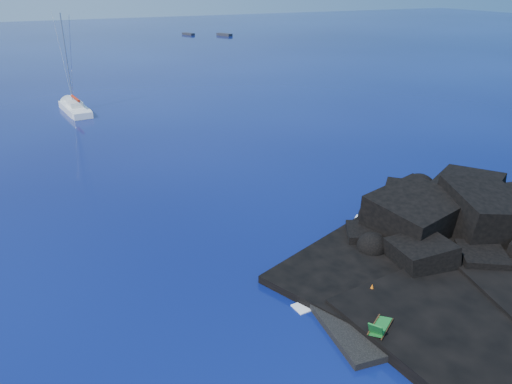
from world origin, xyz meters
The scene contains 11 objects.
ground centered at (0.00, 0.00, 0.00)m, with size 400.00×400.00×0.00m, color #030635.
headland centered at (13.00, 3.00, 0.00)m, with size 24.00×24.00×3.60m, color black, non-canonical shape.
beach centered at (4.50, 0.50, 0.00)m, with size 8.50×6.00×0.70m, color black.
surf_foam centered at (5.00, 5.00, 0.00)m, with size 10.00×8.00×0.06m, color white, non-canonical shape.
sailboat centered at (-5.28, 49.05, 0.00)m, with size 2.32×11.08×11.62m, color white, non-canonical shape.
deck_chair centered at (2.17, -0.82, 0.95)m, with size 1.74×0.76×1.20m, color #166423, non-canonical shape.
towel centered at (2.82, 1.52, 0.38)m, with size 2.07×0.98×0.05m, color silver.
sunbather centered at (2.82, 1.52, 0.51)m, with size 1.61×0.39×0.21m, color tan, non-canonical shape.
marker_cone centered at (3.78, 1.92, 0.61)m, with size 0.34×0.34×0.52m, color orange.
distant_boat_a centered at (35.04, 127.91, 0.00)m, with size 1.33×4.29×0.57m, color #27272C.
distant_boat_b centered at (43.58, 121.49, 0.00)m, with size 1.55×4.99×0.67m, color #27272D.
Camera 1 is at (-10.76, -15.01, 15.31)m, focal length 35.00 mm.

